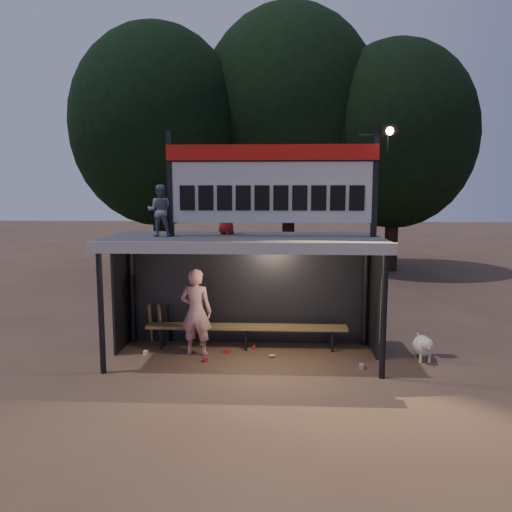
# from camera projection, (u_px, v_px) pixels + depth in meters

# --- Properties ---
(ground) EXTENTS (80.00, 80.00, 0.00)m
(ground) POSITION_uv_depth(u_px,v_px,m) (244.00, 358.00, 9.46)
(ground) COLOR brown
(ground) RESTS_ON ground
(player) EXTENTS (0.66, 0.48, 1.69)m
(player) POSITION_uv_depth(u_px,v_px,m) (196.00, 312.00, 9.56)
(player) COLOR white
(player) RESTS_ON ground
(child_a) EXTENTS (0.48, 0.39, 0.94)m
(child_a) POSITION_uv_depth(u_px,v_px,m) (160.00, 211.00, 9.08)
(child_a) COLOR slate
(child_a) RESTS_ON dugout_shelter
(child_b) EXTENTS (0.48, 0.40, 0.84)m
(child_b) POSITION_uv_depth(u_px,v_px,m) (227.00, 212.00, 9.52)
(child_b) COLOR #A3191A
(child_b) RESTS_ON dugout_shelter
(dugout_shelter) EXTENTS (5.10, 2.08, 2.32)m
(dugout_shelter) POSITION_uv_depth(u_px,v_px,m) (245.00, 260.00, 9.46)
(dugout_shelter) COLOR #3D3E40
(dugout_shelter) RESTS_ON ground
(scoreboard_assembly) EXTENTS (4.10, 0.27, 1.99)m
(scoreboard_assembly) POSITION_uv_depth(u_px,v_px,m) (275.00, 181.00, 8.98)
(scoreboard_assembly) COLOR black
(scoreboard_assembly) RESTS_ON dugout_shelter
(bench) EXTENTS (4.00, 0.35, 0.48)m
(bench) POSITION_uv_depth(u_px,v_px,m) (246.00, 328.00, 9.95)
(bench) COLOR olive
(bench) RESTS_ON ground
(tree_left) EXTENTS (6.46, 6.46, 9.27)m
(tree_left) POSITION_uv_depth(u_px,v_px,m) (157.00, 127.00, 18.82)
(tree_left) COLOR black
(tree_left) RESTS_ON ground
(tree_mid) EXTENTS (7.22, 7.22, 10.36)m
(tree_mid) POSITION_uv_depth(u_px,v_px,m) (289.00, 114.00, 19.98)
(tree_mid) COLOR black
(tree_mid) RESTS_ON ground
(tree_right) EXTENTS (6.08, 6.08, 8.72)m
(tree_right) POSITION_uv_depth(u_px,v_px,m) (395.00, 136.00, 18.92)
(tree_right) COLOR black
(tree_right) RESTS_ON ground
(dog) EXTENTS (0.36, 0.81, 0.49)m
(dog) POSITION_uv_depth(u_px,v_px,m) (423.00, 346.00, 9.31)
(dog) COLOR silver
(dog) RESTS_ON ground
(bats) EXTENTS (0.48, 0.33, 0.84)m
(bats) POSITION_uv_depth(u_px,v_px,m) (160.00, 323.00, 10.30)
(bats) COLOR #A1784B
(bats) RESTS_ON ground
(litter) EXTENTS (4.13, 1.24, 0.08)m
(litter) POSITION_uv_depth(u_px,v_px,m) (237.00, 354.00, 9.59)
(litter) COLOR red
(litter) RESTS_ON ground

